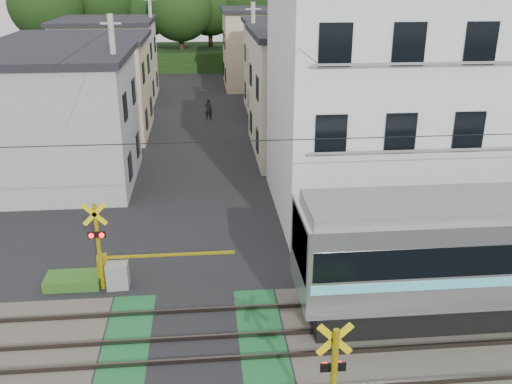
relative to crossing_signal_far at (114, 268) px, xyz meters
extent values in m
plane|color=black|center=(2.59, -3.65, -0.71)|extent=(120.00, 120.00, 0.00)
cube|color=#47423A|center=(2.59, -3.65, -0.71)|extent=(120.00, 6.00, 0.00)
cube|color=black|center=(2.59, -3.65, -0.71)|extent=(5.20, 120.00, 0.00)
cube|color=#145126|center=(0.69, -3.65, -0.70)|extent=(1.30, 6.00, 0.00)
cube|color=#145126|center=(4.49, -3.65, -0.70)|extent=(1.30, 6.00, 0.00)
cube|color=#3F3833|center=(2.59, -4.15, -0.64)|extent=(120.00, 0.08, 0.14)
cube|color=#3F3833|center=(2.59, -3.15, -0.64)|extent=(120.00, 0.08, 0.14)
cube|color=#3F3833|center=(2.59, -1.75, -0.64)|extent=(120.00, 0.08, 0.14)
cube|color=black|center=(8.33, -2.45, -0.41)|extent=(2.41, 2.21, 0.60)
cube|color=black|center=(5.68, -2.45, 1.89)|extent=(0.10, 2.41, 1.56)
cube|color=yellow|center=(5.59, -7.15, 1.99)|extent=(0.77, 0.05, 0.77)
cube|color=yellow|center=(5.59, -7.15, 1.99)|extent=(0.77, 0.05, 0.77)
cube|color=black|center=(5.59, -7.15, 1.29)|extent=(0.55, 0.05, 0.20)
sphere|color=#FF0C07|center=(5.43, -7.09, 1.29)|extent=(0.16, 0.16, 0.16)
sphere|color=#FF0C07|center=(5.75, -7.09, 1.29)|extent=(0.16, 0.16, 0.16)
cylinder|color=yellow|center=(-0.41, -0.05, 0.79)|extent=(0.14, 0.14, 3.00)
cube|color=yellow|center=(-0.41, -0.15, 1.99)|extent=(0.77, 0.05, 0.77)
cube|color=yellow|center=(-0.41, -0.15, 1.99)|extent=(0.77, 0.05, 0.77)
cube|color=black|center=(-0.41, -0.15, 1.29)|extent=(0.55, 0.05, 0.20)
sphere|color=#FF0C07|center=(-0.57, -0.21, 1.29)|extent=(0.16, 0.16, 0.16)
sphere|color=#FF0C07|center=(-0.25, -0.21, 1.29)|extent=(0.16, 0.16, 0.16)
cube|color=gray|center=(0.09, -0.05, -0.26)|extent=(0.70, 0.50, 0.90)
cube|color=yellow|center=(-0.41, 0.20, -0.16)|extent=(0.30, 0.30, 1.10)
cube|color=yellow|center=(1.84, 0.20, 0.29)|extent=(4.20, 0.08, 0.08)
cube|color=white|center=(11.09, 5.85, 3.79)|extent=(10.00, 8.00, 9.00)
cube|color=black|center=(7.39, 1.82, 0.79)|extent=(1.10, 0.06, 1.40)
cube|color=black|center=(9.84, 1.82, 0.79)|extent=(1.10, 0.06, 1.40)
cube|color=black|center=(12.29, 1.82, 0.79)|extent=(1.10, 0.06, 1.40)
cube|color=gray|center=(11.09, 1.60, 0.19)|extent=(9.00, 0.06, 0.08)
cube|color=black|center=(7.39, 1.82, 3.79)|extent=(1.10, 0.06, 1.40)
cube|color=black|center=(9.84, 1.82, 3.79)|extent=(1.10, 0.06, 1.40)
cube|color=black|center=(12.29, 1.82, 3.79)|extent=(1.10, 0.06, 1.40)
cube|color=gray|center=(11.09, 1.60, 3.19)|extent=(9.00, 0.06, 0.08)
cube|color=black|center=(7.39, 1.82, 6.79)|extent=(1.10, 0.06, 1.40)
cube|color=black|center=(9.84, 1.82, 6.79)|extent=(1.10, 0.06, 1.40)
cube|color=black|center=(12.29, 1.82, 6.79)|extent=(1.10, 0.06, 1.40)
cube|color=gray|center=(11.09, 1.60, 6.19)|extent=(9.00, 0.06, 0.08)
cube|color=#9C9EA1|center=(-3.91, 10.35, 2.29)|extent=(7.00, 7.00, 6.00)
cube|color=black|center=(-3.91, 10.35, 5.44)|extent=(7.35, 7.35, 0.30)
cube|color=black|center=(-0.38, 8.60, 0.59)|extent=(0.06, 1.00, 1.20)
cube|color=black|center=(-0.38, 12.10, 0.59)|extent=(0.06, 1.00, 1.20)
cube|color=black|center=(-0.38, 8.60, 3.39)|extent=(0.06, 1.00, 1.20)
cube|color=black|center=(-0.38, 12.10, 3.39)|extent=(0.06, 1.00, 1.20)
cube|color=beige|center=(9.39, 14.35, 2.54)|extent=(7.00, 8.00, 6.50)
cube|color=black|center=(9.39, 14.35, 5.94)|extent=(7.35, 8.40, 0.30)
cube|color=black|center=(5.86, 12.35, 0.59)|extent=(0.06, 1.00, 1.20)
cube|color=black|center=(5.86, 16.35, 0.59)|extent=(0.06, 1.00, 1.20)
cube|color=black|center=(5.86, 12.35, 3.39)|extent=(0.06, 1.00, 1.20)
cube|color=black|center=(5.86, 16.35, 3.39)|extent=(0.06, 1.00, 1.20)
cube|color=#C4AE8B|center=(-4.41, 19.35, 2.19)|extent=(8.00, 7.00, 5.80)
cube|color=black|center=(-4.41, 19.35, 5.24)|extent=(8.40, 7.35, 0.30)
cube|color=black|center=(-0.38, 17.60, 0.59)|extent=(0.06, 1.00, 1.20)
cube|color=black|center=(-0.38, 21.10, 0.59)|extent=(0.06, 1.00, 1.20)
cube|color=black|center=(-0.38, 17.60, 3.39)|extent=(0.06, 1.00, 1.20)
cube|color=black|center=(-0.38, 21.10, 3.39)|extent=(0.06, 1.00, 1.20)
cube|color=beige|center=(9.79, 24.35, 2.39)|extent=(7.00, 7.00, 6.20)
cube|color=black|center=(9.79, 24.35, 5.64)|extent=(7.35, 7.35, 0.30)
cube|color=black|center=(6.26, 22.60, 0.59)|extent=(0.06, 1.00, 1.20)
cube|color=black|center=(6.26, 26.10, 0.59)|extent=(0.06, 1.00, 1.20)
cube|color=black|center=(6.26, 22.60, 3.39)|extent=(0.06, 1.00, 1.20)
cube|color=black|center=(6.26, 26.10, 3.39)|extent=(0.06, 1.00, 1.20)
cube|color=beige|center=(-4.21, 29.35, 2.29)|extent=(7.00, 8.00, 6.00)
cube|color=black|center=(-4.21, 29.35, 5.44)|extent=(7.35, 8.40, 0.30)
cube|color=black|center=(-0.68, 27.35, 0.59)|extent=(0.06, 1.00, 1.20)
cube|color=black|center=(-0.68, 31.35, 0.59)|extent=(0.06, 1.00, 1.20)
cube|color=black|center=(-0.68, 27.35, 3.39)|extent=(0.06, 1.00, 1.20)
cube|color=black|center=(-0.68, 31.35, 3.39)|extent=(0.06, 1.00, 1.20)
cube|color=#C4AE8B|center=(9.09, 34.35, 2.49)|extent=(8.00, 7.00, 6.40)
cube|color=black|center=(9.09, 34.35, 5.84)|extent=(8.40, 7.35, 0.30)
cube|color=black|center=(5.06, 32.60, 0.59)|extent=(0.06, 1.00, 1.20)
cube|color=black|center=(5.06, 36.10, 0.59)|extent=(0.06, 1.00, 1.20)
cube|color=black|center=(5.06, 32.60, 3.39)|extent=(0.06, 1.00, 1.20)
cube|color=black|center=(5.06, 36.10, 3.39)|extent=(0.06, 1.00, 1.20)
cube|color=#1A3411|center=(2.59, 46.35, 0.29)|extent=(40.00, 10.00, 2.00)
cylinder|color=#332114|center=(-11.64, 42.54, 1.87)|extent=(0.50, 0.50, 5.17)
sphere|color=#1A3411|center=(-11.64, 42.54, 6.00)|extent=(7.23, 7.23, 7.23)
cylinder|color=#332114|center=(-6.87, 46.05, 2.11)|extent=(0.50, 0.50, 5.64)
cylinder|color=#332114|center=(-2.83, 47.19, 1.80)|extent=(0.50, 0.50, 5.02)
sphere|color=#1A3411|center=(-2.83, 47.19, 5.81)|extent=(7.02, 7.02, 7.02)
cylinder|color=#332114|center=(1.05, 43.97, 1.66)|extent=(0.50, 0.50, 4.74)
sphere|color=#1A3411|center=(1.05, 43.97, 5.45)|extent=(6.64, 6.64, 6.64)
cylinder|color=#332114|center=(4.09, 46.72, 1.88)|extent=(0.50, 0.50, 5.18)
sphere|color=#1A3411|center=(4.09, 46.72, 6.03)|extent=(7.26, 7.26, 7.26)
cylinder|color=#332114|center=(7.93, 46.73, 2.16)|extent=(0.50, 0.50, 5.74)
cylinder|color=#332114|center=(11.89, 45.95, 1.65)|extent=(0.50, 0.50, 4.72)
sphere|color=#1A3411|center=(11.89, 45.95, 5.42)|extent=(6.60, 6.60, 6.60)
cylinder|color=#332114|center=(16.06, 42.95, 2.15)|extent=(0.50, 0.50, 5.73)
cube|color=black|center=(8.59, -2.45, 4.89)|extent=(60.00, 0.02, 0.02)
cylinder|color=#A5A5A0|center=(-0.81, 9.35, 3.29)|extent=(0.26, 0.26, 8.00)
cube|color=#A5A5A0|center=(-0.81, 9.35, 6.89)|extent=(0.90, 0.08, 0.08)
cylinder|color=#A5A5A0|center=(6.19, 18.35, 3.29)|extent=(0.26, 0.26, 8.00)
cube|color=#A5A5A0|center=(6.19, 18.35, 6.89)|extent=(0.90, 0.08, 0.08)
cylinder|color=#A5A5A0|center=(-0.81, 30.35, 3.29)|extent=(0.26, 0.26, 8.00)
cube|color=#A5A5A0|center=(-0.81, 30.35, 6.89)|extent=(0.90, 0.08, 0.08)
cube|color=black|center=(-0.81, 19.85, 6.69)|extent=(0.02, 42.00, 0.02)
cube|color=black|center=(6.19, 19.85, 6.69)|extent=(0.02, 42.00, 0.02)
imported|color=black|center=(3.42, 22.22, 0.04)|extent=(0.58, 0.42, 1.51)
cube|color=#2D5E1E|center=(-1.41, 0.25, -0.53)|extent=(1.80, 1.00, 0.36)
cube|color=#2D5E1E|center=(7.19, -0.45, -0.56)|extent=(1.50, 0.90, 0.30)
camera|label=1|loc=(3.06, -16.73, 9.06)|focal=40.00mm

